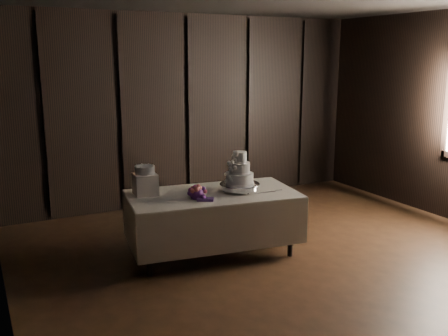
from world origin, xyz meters
TOP-DOWN VIEW (x-y plane):
  - room at (0.00, 0.00)m, footprint 6.08×7.08m
  - display_table at (-0.67, 1.26)m, footprint 2.12×1.31m
  - cake_stand at (-0.34, 1.20)m, footprint 0.59×0.59m
  - wedding_cake at (-0.37, 1.19)m, footprint 0.37×0.33m
  - bouquet at (-0.93, 1.14)m, footprint 0.45×0.49m
  - box_pedestal at (-1.40, 1.57)m, footprint 0.28×0.28m
  - small_cake at (-1.40, 1.57)m, footprint 0.30×0.30m
  - cake_knife at (-0.12, 0.98)m, footprint 0.37×0.04m

SIDE VIEW (x-z plane):
  - display_table at x=-0.67m, z-range 0.04..0.80m
  - cake_knife at x=-0.12m, z-range 0.76..0.77m
  - cake_stand at x=-0.34m, z-range 0.76..0.85m
  - bouquet at x=-0.93m, z-range 0.73..0.92m
  - box_pedestal at x=-1.40m, z-range 0.76..1.01m
  - wedding_cake at x=-0.37m, z-range 0.81..1.20m
  - small_cake at x=-1.40m, z-range 1.01..1.10m
  - room at x=0.00m, z-range -0.04..3.04m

